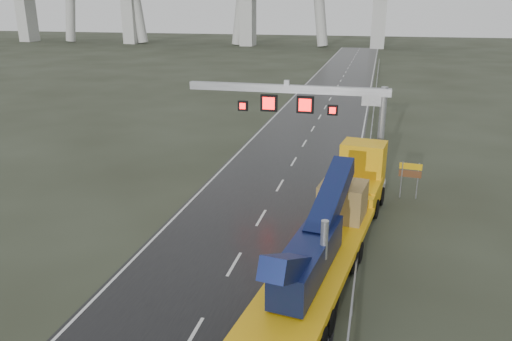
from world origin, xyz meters
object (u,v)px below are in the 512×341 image
(sign_gantry, at_px, (315,106))
(heavy_haul_truck, at_px, (337,216))
(striped_barrier, at_px, (364,186))
(exit_sign_pair, at_px, (410,173))

(sign_gantry, bearing_deg, heavy_haul_truck, -76.03)
(sign_gantry, relative_size, striped_barrier, 14.71)
(striped_barrier, bearing_deg, heavy_haul_truck, -84.71)
(heavy_haul_truck, height_order, striped_barrier, heavy_haul_truck)
(sign_gantry, height_order, exit_sign_pair, sign_gantry)
(exit_sign_pair, xyz_separation_m, striped_barrier, (-3.00, 0.17, -1.27))
(heavy_haul_truck, relative_size, striped_barrier, 20.94)
(heavy_haul_truck, xyz_separation_m, exit_sign_pair, (4.15, 8.75, -0.14))
(sign_gantry, distance_m, heavy_haul_truck, 11.94)
(heavy_haul_truck, distance_m, exit_sign_pair, 9.69)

